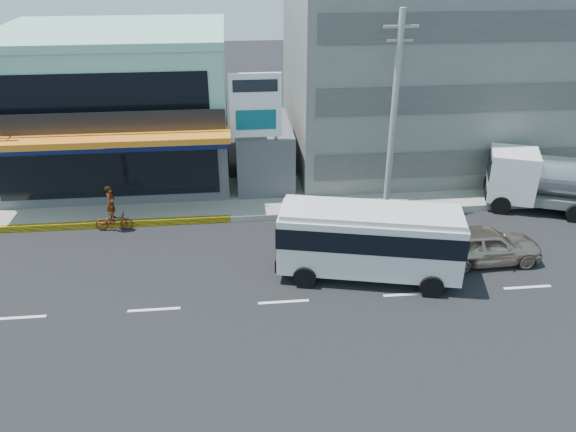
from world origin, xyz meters
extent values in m
plane|color=black|center=(0.00, 0.00, 0.00)|extent=(120.00, 120.00, 0.00)
cube|color=gray|center=(5.00, 9.50, 0.15)|extent=(70.00, 5.00, 0.30)
cube|color=#46464B|center=(-8.00, 14.00, 2.00)|extent=(12.00, 10.00, 4.00)
cube|color=#8BC6B7|center=(-8.00, 14.00, 6.00)|extent=(12.00, 10.00, 4.00)
cube|color=orange|center=(-8.00, 8.20, 4.15)|extent=(12.40, 1.80, 0.30)
cube|color=navy|center=(-8.00, 8.95, 3.60)|extent=(12.00, 0.12, 0.80)
cube|color=black|center=(-8.00, 8.98, 2.10)|extent=(11.00, 0.06, 2.60)
cube|color=gray|center=(10.00, 15.00, 7.00)|extent=(16.00, 12.00, 14.00)
cube|color=#46464B|center=(0.00, 12.00, 1.75)|extent=(3.00, 6.00, 3.50)
cylinder|color=slate|center=(0.00, 11.00, 3.58)|extent=(1.50, 1.50, 0.15)
cylinder|color=gray|center=(-1.50, 9.20, 3.25)|extent=(0.16, 0.16, 6.50)
cylinder|color=gray|center=(0.50, 9.20, 3.25)|extent=(0.16, 0.16, 6.50)
cube|color=white|center=(-0.50, 9.20, 5.30)|extent=(2.60, 0.18, 3.20)
cylinder|color=#999993|center=(6.00, 7.40, 5.00)|extent=(0.30, 0.30, 10.00)
cube|color=#999993|center=(6.00, 7.40, 9.20)|extent=(1.60, 0.12, 0.12)
cube|color=#999993|center=(6.00, 7.40, 8.60)|extent=(1.20, 0.10, 0.10)
cube|color=silver|center=(3.67, 1.50, 1.68)|extent=(7.68, 3.94, 2.41)
cube|color=black|center=(3.67, 1.50, 2.15)|extent=(7.74, 4.01, 0.89)
cube|color=silver|center=(3.67, 1.50, 2.99)|extent=(7.43, 3.69, 0.21)
cylinder|color=black|center=(0.95, 0.96, 0.47)|extent=(0.99, 0.50, 0.94)
cylinder|color=black|center=(1.48, 3.20, 0.47)|extent=(0.99, 0.50, 0.94)
cylinder|color=black|center=(5.85, -0.20, 0.47)|extent=(0.99, 0.50, 0.94)
cylinder|color=black|center=(6.38, 2.04, 0.47)|extent=(0.99, 0.50, 0.94)
imported|color=tan|center=(8.99, 2.16, 0.82)|extent=(4.88, 2.09, 1.64)
cube|color=silver|center=(12.57, 7.48, 1.78)|extent=(2.99, 2.99, 2.50)
cube|color=#595956|center=(15.07, 6.50, 0.77)|extent=(7.92, 4.77, 0.48)
cylinder|color=black|center=(11.81, 6.59, 0.48)|extent=(1.00, 0.62, 0.96)
cylinder|color=black|center=(12.61, 8.65, 0.48)|extent=(1.00, 0.62, 0.96)
cylinder|color=black|center=(15.11, 5.30, 0.48)|extent=(1.00, 0.62, 0.96)
cylinder|color=black|center=(15.92, 7.35, 0.48)|extent=(1.00, 0.62, 0.96)
imported|color=#58150C|center=(-7.60, 6.80, 0.47)|extent=(1.81, 0.65, 0.95)
imported|color=#66594C|center=(-7.60, 6.80, 1.44)|extent=(0.42, 0.64, 1.73)
camera|label=1|loc=(-1.66, -18.01, 12.92)|focal=35.00mm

